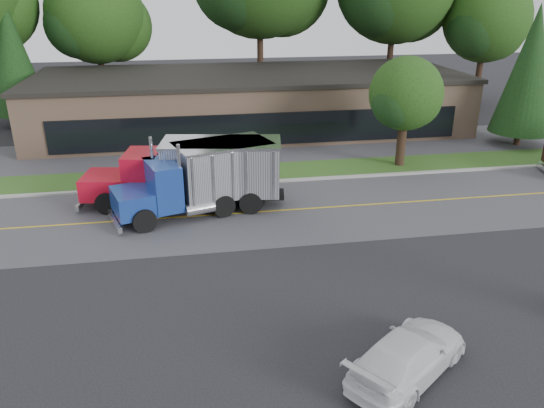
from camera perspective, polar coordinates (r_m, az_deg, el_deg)
The scene contains 15 objects.
ground at distance 18.55m, azimuth 2.07°, elevation -11.82°, with size 140.00×140.00×0.00m, color #2D2D31.
road at distance 26.37m, azimuth -1.83°, elevation -0.91°, with size 60.00×8.00×0.02m, color #58585D.
center_line at distance 26.37m, azimuth -1.83°, elevation -0.91°, with size 60.00×0.12×0.01m, color gold.
curb at distance 30.24m, azimuth -2.93°, elevation 2.19°, with size 60.00×0.30×0.12m, color #9E9E99.
grass_verge at distance 31.93m, azimuth -3.32°, elevation 3.29°, with size 60.00×3.40×0.03m, color #3A5F20.
far_parking at distance 36.67m, azimuth -4.21°, elevation 5.80°, with size 60.00×7.00×0.02m, color #58585D.
strip_mall at distance 42.19m, azimuth -2.36°, elevation 10.84°, with size 32.00×12.00×4.00m, color tan.
tree_far_b at distance 49.63m, azimuth -18.26°, elevation 18.38°, with size 8.64×8.13×12.32m.
tree_far_e at distance 53.68m, azimuth 22.11°, elevation 17.61°, with size 8.12×7.65×11.59m.
evergreen_left at distance 47.05m, azimuth -26.18°, elevation 14.19°, with size 4.41×4.41×10.02m.
evergreen_right at distance 40.68m, azimuth 25.99°, elevation 12.87°, with size 4.19×4.19×9.52m.
tree_verge at distance 33.44m, azimuth 14.25°, elevation 11.08°, with size 4.69×4.41×6.69m.
dump_truck_red at distance 26.91m, azimuth -8.32°, elevation 3.48°, with size 10.22×4.06×3.36m.
dump_truck_blue at distance 26.14m, azimuth -7.45°, elevation 2.93°, with size 8.08×4.65×3.36m.
rally_car at distance 16.23m, azimuth 14.46°, elevation -15.40°, with size 1.86×4.57×1.33m, color white.
Camera 1 is at (-3.20, -15.01, 10.42)m, focal length 35.00 mm.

